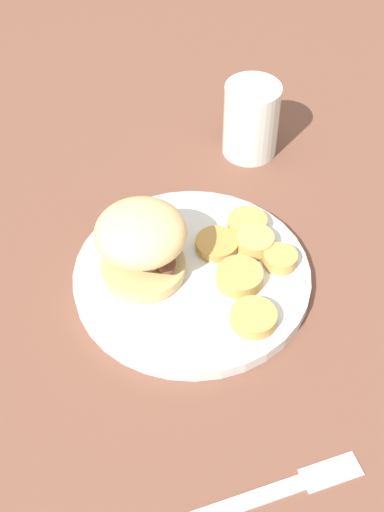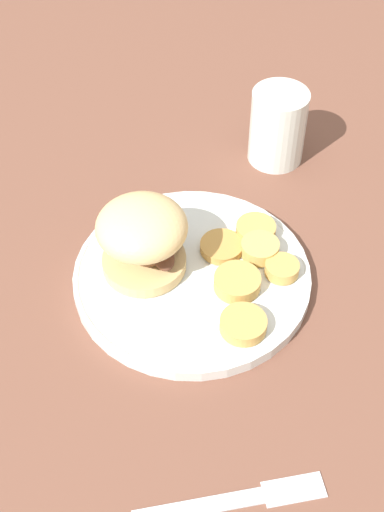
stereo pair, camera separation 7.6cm
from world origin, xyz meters
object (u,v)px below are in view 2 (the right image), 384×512
Objects in this scene: dinner_plate at (192,275)px; drinking_glass at (278,127)px; fork at (234,500)px; sandwich at (144,235)px.

dinner_plate is 2.66× the size of drinking_glass.
fork is 0.47m from drinking_glass.
fork is at bearing -8.18° from sandwich.
drinking_glass is (-0.38, 0.27, 0.05)m from fork.
dinner_plate is 0.07m from sandwich.
drinking_glass is (-0.11, 0.23, -0.01)m from sandwich.
dinner_plate reaches higher than fork.
fork is 1.73× the size of drinking_glass.
drinking_glass reaches higher than dinner_plate.
fork is at bearing -18.41° from dinner_plate.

